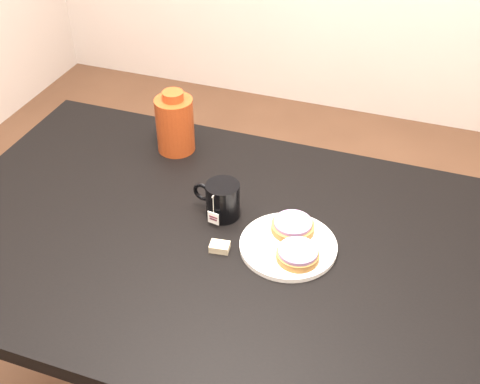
{
  "coord_description": "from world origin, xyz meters",
  "views": [
    {
      "loc": [
        0.41,
        -0.99,
        1.72
      ],
      "look_at": [
        0.02,
        0.1,
        0.81
      ],
      "focal_mm": 45.0,
      "sensor_mm": 36.0,
      "label": 1
    }
  ],
  "objects_px": {
    "bagel_back": "(293,226)",
    "teabag_pouch": "(220,247)",
    "bagel_front": "(298,254)",
    "plate": "(288,245)",
    "mug": "(222,200)",
    "bagel_package": "(175,124)",
    "table": "(217,260)"
  },
  "relations": [
    {
      "from": "bagel_back",
      "to": "teabag_pouch",
      "type": "relative_size",
      "value": 2.51
    },
    {
      "from": "bagel_front",
      "to": "plate",
      "type": "bearing_deg",
      "value": 129.67
    },
    {
      "from": "mug",
      "to": "bagel_package",
      "type": "distance_m",
      "value": 0.33
    },
    {
      "from": "bagel_front",
      "to": "bagel_package",
      "type": "bearing_deg",
      "value": 143.4
    },
    {
      "from": "table",
      "to": "bagel_back",
      "type": "height_order",
      "value": "bagel_back"
    },
    {
      "from": "bagel_front",
      "to": "teabag_pouch",
      "type": "bearing_deg",
      "value": -173.56
    },
    {
      "from": "table",
      "to": "teabag_pouch",
      "type": "xyz_separation_m",
      "value": [
        0.03,
        -0.04,
        0.09
      ]
    },
    {
      "from": "table",
      "to": "plate",
      "type": "bearing_deg",
      "value": 4.87
    },
    {
      "from": "table",
      "to": "bagel_front",
      "type": "xyz_separation_m",
      "value": [
        0.21,
        -0.02,
        0.11
      ]
    },
    {
      "from": "plate",
      "to": "teabag_pouch",
      "type": "bearing_deg",
      "value": -158.2
    },
    {
      "from": "mug",
      "to": "bagel_package",
      "type": "xyz_separation_m",
      "value": [
        -0.23,
        0.23,
        0.04
      ]
    },
    {
      "from": "table",
      "to": "bagel_front",
      "type": "height_order",
      "value": "bagel_front"
    },
    {
      "from": "bagel_front",
      "to": "bagel_package",
      "type": "height_order",
      "value": "bagel_package"
    },
    {
      "from": "plate",
      "to": "teabag_pouch",
      "type": "height_order",
      "value": "teabag_pouch"
    },
    {
      "from": "plate",
      "to": "bagel_front",
      "type": "bearing_deg",
      "value": -50.33
    },
    {
      "from": "bagel_back",
      "to": "mug",
      "type": "distance_m",
      "value": 0.19
    },
    {
      "from": "bagel_back",
      "to": "plate",
      "type": "bearing_deg",
      "value": -85.61
    },
    {
      "from": "table",
      "to": "plate",
      "type": "xyz_separation_m",
      "value": [
        0.17,
        0.01,
        0.09
      ]
    },
    {
      "from": "mug",
      "to": "table",
      "type": "bearing_deg",
      "value": -70.94
    },
    {
      "from": "table",
      "to": "plate",
      "type": "relative_size",
      "value": 6.16
    },
    {
      "from": "bagel_back",
      "to": "bagel_front",
      "type": "distance_m",
      "value": 0.1
    },
    {
      "from": "bagel_back",
      "to": "mug",
      "type": "relative_size",
      "value": 0.86
    },
    {
      "from": "mug",
      "to": "bagel_back",
      "type": "bearing_deg",
      "value": 4.79
    },
    {
      "from": "mug",
      "to": "teabag_pouch",
      "type": "height_order",
      "value": "mug"
    },
    {
      "from": "bagel_front",
      "to": "bagel_package",
      "type": "distance_m",
      "value": 0.56
    },
    {
      "from": "table",
      "to": "teabag_pouch",
      "type": "relative_size",
      "value": 31.11
    },
    {
      "from": "mug",
      "to": "bagel_package",
      "type": "relative_size",
      "value": 0.71
    },
    {
      "from": "bagel_package",
      "to": "teabag_pouch",
      "type": "bearing_deg",
      "value": -52.89
    },
    {
      "from": "table",
      "to": "bagel_back",
      "type": "relative_size",
      "value": 12.4
    },
    {
      "from": "plate",
      "to": "bagel_back",
      "type": "distance_m",
      "value": 0.05
    },
    {
      "from": "bagel_package",
      "to": "table",
      "type": "bearing_deg",
      "value": -51.88
    },
    {
      "from": "bagel_back",
      "to": "teabag_pouch",
      "type": "bearing_deg",
      "value": -142.86
    }
  ]
}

